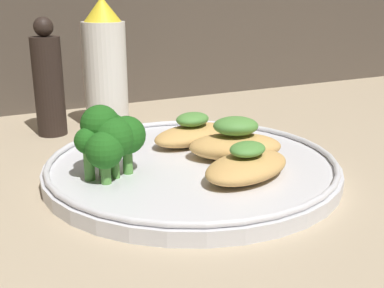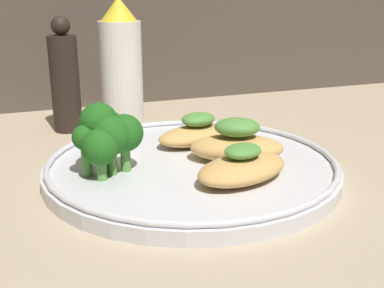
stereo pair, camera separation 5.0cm
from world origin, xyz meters
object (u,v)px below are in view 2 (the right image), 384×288
object	(u,v)px
sauce_bottle	(121,66)
pepper_grinder	(65,80)
plate	(192,166)
broccoli_bunch	(108,135)

from	to	relation	value
sauce_bottle	pepper_grinder	bearing A→B (deg)	180.00
plate	pepper_grinder	bearing A→B (deg)	114.75
broccoli_bunch	sauce_bottle	size ratio (longest dim) A/B	0.39
plate	pepper_grinder	distance (cm)	24.78
plate	pepper_grinder	xyz separation A→B (cm)	(-10.06, 21.83, 6.04)
plate	sauce_bottle	world-z (taller)	sauce_bottle
broccoli_bunch	pepper_grinder	world-z (taller)	pepper_grinder
broccoli_bunch	pepper_grinder	bearing A→B (deg)	93.54
sauce_bottle	broccoli_bunch	bearing A→B (deg)	-106.16
plate	broccoli_bunch	size ratio (longest dim) A/B	4.41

